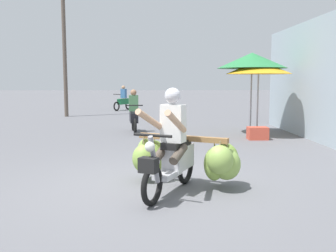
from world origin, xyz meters
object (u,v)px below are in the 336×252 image
object	(u,v)px
motorbike_distant_ahead_left	(134,115)
motorbike_distant_ahead_right	(123,100)
motorbike_main_loaded	(183,156)
produce_crate	(258,133)
utility_pole	(64,47)
market_umbrella_near_shop	(259,67)
market_umbrella_further_along	(252,61)

from	to	relation	value
motorbike_distant_ahead_left	motorbike_distant_ahead_right	size ratio (longest dim) A/B	1.14
motorbike_main_loaded	motorbike_distant_ahead_right	distance (m)	15.88
motorbike_distant_ahead_left	produce_crate	size ratio (longest dim) A/B	2.89
utility_pole	market_umbrella_near_shop	bearing A→B (deg)	-42.08
motorbike_distant_ahead_right	market_umbrella_near_shop	distance (m)	11.49
motorbike_distant_ahead_right	produce_crate	bearing A→B (deg)	-66.58
market_umbrella_near_shop	produce_crate	world-z (taller)	market_umbrella_near_shop
motorbike_distant_ahead_left	produce_crate	bearing A→B (deg)	-24.17
motorbike_distant_ahead_right	produce_crate	world-z (taller)	motorbike_distant_ahead_right
motorbike_main_loaded	motorbike_distant_ahead_right	size ratio (longest dim) A/B	1.41
motorbike_distant_ahead_left	market_umbrella_further_along	xyz separation A→B (m)	(3.68, -0.59, 1.73)
market_umbrella_near_shop	motorbike_distant_ahead_right	bearing A→B (deg)	115.47
motorbike_main_loaded	market_umbrella_further_along	world-z (taller)	market_umbrella_further_along
motorbike_distant_ahead_right	produce_crate	xyz separation A→B (m)	(4.74, -10.94, -0.39)
motorbike_distant_ahead_right	utility_pole	size ratio (longest dim) A/B	0.22
motorbike_distant_ahead_left	motorbike_distant_ahead_right	distance (m)	9.37
motorbike_main_loaded	produce_crate	xyz separation A→B (m)	(2.50, 4.79, -0.33)
motorbike_distant_ahead_right	utility_pole	xyz separation A→B (m)	(-2.36, -3.73, 2.64)
motorbike_distant_ahead_left	motorbike_distant_ahead_right	xyz separation A→B (m)	(-1.11, 9.31, 0.00)
market_umbrella_near_shop	utility_pole	size ratio (longest dim) A/B	0.36
motorbike_main_loaded	motorbike_distant_ahead_right	xyz separation A→B (m)	(-2.23, 15.72, 0.06)
market_umbrella_near_shop	utility_pole	bearing A→B (deg)	137.92
produce_crate	motorbike_distant_ahead_right	bearing A→B (deg)	113.42
utility_pole	motorbike_distant_ahead_right	bearing A→B (deg)	57.66
motorbike_main_loaded	market_umbrella_further_along	bearing A→B (deg)	66.32
motorbike_distant_ahead_left	market_umbrella_further_along	distance (m)	4.11
utility_pole	market_umbrella_further_along	bearing A→B (deg)	-40.78
motorbike_distant_ahead_left	market_umbrella_near_shop	bearing A→B (deg)	-14.41
motorbike_distant_ahead_right	produce_crate	distance (m)	11.93
market_umbrella_near_shop	market_umbrella_further_along	xyz separation A→B (m)	(-0.11, 0.39, 0.22)
motorbike_distant_ahead_right	market_umbrella_further_along	bearing A→B (deg)	-64.17
produce_crate	utility_pole	xyz separation A→B (m)	(-7.10, 7.21, 3.02)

